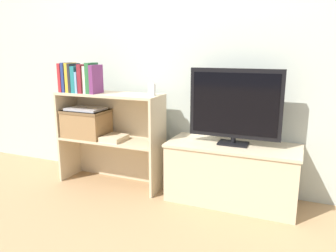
{
  "coord_description": "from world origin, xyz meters",
  "views": [
    {
      "loc": [
        0.98,
        -2.18,
        1.15
      ],
      "look_at": [
        0.0,
        0.15,
        0.57
      ],
      "focal_mm": 35.0,
      "sensor_mm": 36.0,
      "label": 1
    }
  ],
  "objects_px": {
    "storage_basket_left": "(87,122)",
    "book_ivory": "(88,80)",
    "book_navy": "(67,77)",
    "book_teal": "(78,79)",
    "book_charcoal": "(74,78)",
    "book_plum": "(96,79)",
    "tv": "(235,105)",
    "book_skyblue": "(81,82)",
    "book_forest": "(92,78)",
    "book_mustard": "(71,77)",
    "book_crimson": "(64,77)",
    "magazine_stack": "(114,138)",
    "laptop": "(86,109)",
    "baby_monitor": "(152,89)",
    "book_maroon": "(84,79)",
    "tv_stand": "(232,173)"
  },
  "relations": [
    {
      "from": "book_charcoal",
      "to": "baby_monitor",
      "type": "distance_m",
      "value": 0.71
    },
    {
      "from": "book_navy",
      "to": "book_teal",
      "type": "relative_size",
      "value": 1.13
    },
    {
      "from": "tv_stand",
      "to": "laptop",
      "type": "height_order",
      "value": "laptop"
    },
    {
      "from": "laptop",
      "to": "book_mustard",
      "type": "bearing_deg",
      "value": -162.16
    },
    {
      "from": "magazine_stack",
      "to": "book_forest",
      "type": "bearing_deg",
      "value": -176.23
    },
    {
      "from": "book_maroon",
      "to": "laptop",
      "type": "bearing_deg",
      "value": 129.56
    },
    {
      "from": "book_ivory",
      "to": "book_forest",
      "type": "distance_m",
      "value": 0.04
    },
    {
      "from": "book_maroon",
      "to": "book_plum",
      "type": "bearing_deg",
      "value": 0.0
    },
    {
      "from": "storage_basket_left",
      "to": "book_ivory",
      "type": "bearing_deg",
      "value": -28.02
    },
    {
      "from": "book_ivory",
      "to": "book_plum",
      "type": "distance_m",
      "value": 0.08
    },
    {
      "from": "storage_basket_left",
      "to": "laptop",
      "type": "xyz_separation_m",
      "value": [
        0.0,
        -0.0,
        0.12
      ]
    },
    {
      "from": "book_teal",
      "to": "book_maroon",
      "type": "xyz_separation_m",
      "value": [
        0.07,
        -0.0,
        0.01
      ]
    },
    {
      "from": "book_charcoal",
      "to": "laptop",
      "type": "xyz_separation_m",
      "value": [
        0.08,
        0.04,
        -0.27
      ]
    },
    {
      "from": "storage_basket_left",
      "to": "book_navy",
      "type": "bearing_deg",
      "value": -166.53
    },
    {
      "from": "book_skyblue",
      "to": "baby_monitor",
      "type": "xyz_separation_m",
      "value": [
        0.64,
        0.05,
        -0.04
      ]
    },
    {
      "from": "book_navy",
      "to": "tv_stand",
      "type": "bearing_deg",
      "value": 4.16
    },
    {
      "from": "book_crimson",
      "to": "baby_monitor",
      "type": "distance_m",
      "value": 0.82
    },
    {
      "from": "book_ivory",
      "to": "book_plum",
      "type": "relative_size",
      "value": 0.96
    },
    {
      "from": "book_navy",
      "to": "book_skyblue",
      "type": "xyz_separation_m",
      "value": [
        0.14,
        0.0,
        -0.04
      ]
    },
    {
      "from": "laptop",
      "to": "tv_stand",
      "type": "bearing_deg",
      "value": 3.07
    },
    {
      "from": "book_crimson",
      "to": "storage_basket_left",
      "type": "distance_m",
      "value": 0.43
    },
    {
      "from": "book_navy",
      "to": "storage_basket_left",
      "type": "distance_m",
      "value": 0.42
    },
    {
      "from": "book_forest",
      "to": "laptop",
      "type": "relative_size",
      "value": 0.8
    },
    {
      "from": "book_navy",
      "to": "book_crimson",
      "type": "bearing_deg",
      "value": 180.0
    },
    {
      "from": "book_ivory",
      "to": "magazine_stack",
      "type": "bearing_deg",
      "value": 3.12
    },
    {
      "from": "book_mustard",
      "to": "book_ivory",
      "type": "height_order",
      "value": "book_mustard"
    },
    {
      "from": "book_charcoal",
      "to": "book_forest",
      "type": "relative_size",
      "value": 0.97
    },
    {
      "from": "book_navy",
      "to": "book_maroon",
      "type": "distance_m",
      "value": 0.18
    },
    {
      "from": "baby_monitor",
      "to": "book_maroon",
      "type": "bearing_deg",
      "value": -175.24
    },
    {
      "from": "book_navy",
      "to": "book_forest",
      "type": "distance_m",
      "value": 0.25
    },
    {
      "from": "tv_stand",
      "to": "book_crimson",
      "type": "distance_m",
      "value": 1.62
    },
    {
      "from": "tv",
      "to": "book_maroon",
      "type": "relative_size",
      "value": 2.85
    },
    {
      "from": "book_crimson",
      "to": "book_teal",
      "type": "height_order",
      "value": "book_crimson"
    },
    {
      "from": "book_ivory",
      "to": "storage_basket_left",
      "type": "bearing_deg",
      "value": 151.98
    },
    {
      "from": "book_charcoal",
      "to": "book_plum",
      "type": "xyz_separation_m",
      "value": [
        0.22,
        0.0,
        -0.0
      ]
    },
    {
      "from": "tv",
      "to": "book_plum",
      "type": "bearing_deg",
      "value": -174.84
    },
    {
      "from": "baby_monitor",
      "to": "storage_basket_left",
      "type": "xyz_separation_m",
      "value": [
        -0.63,
        -0.02,
        -0.31
      ]
    },
    {
      "from": "tv",
      "to": "magazine_stack",
      "type": "distance_m",
      "value": 1.05
    },
    {
      "from": "book_teal",
      "to": "book_forest",
      "type": "xyz_separation_m",
      "value": [
        0.14,
        0.0,
        0.01
      ]
    },
    {
      "from": "book_charcoal",
      "to": "book_mustard",
      "type": "bearing_deg",
      "value": 180.0
    },
    {
      "from": "book_forest",
      "to": "baby_monitor",
      "type": "bearing_deg",
      "value": 5.45
    },
    {
      "from": "book_teal",
      "to": "book_ivory",
      "type": "height_order",
      "value": "book_ivory"
    },
    {
      "from": "book_crimson",
      "to": "laptop",
      "type": "distance_m",
      "value": 0.33
    },
    {
      "from": "storage_basket_left",
      "to": "book_teal",
      "type": "bearing_deg",
      "value": -135.82
    },
    {
      "from": "tv",
      "to": "book_crimson",
      "type": "bearing_deg",
      "value": -175.99
    },
    {
      "from": "book_mustard",
      "to": "book_skyblue",
      "type": "height_order",
      "value": "book_mustard"
    },
    {
      "from": "tv",
      "to": "book_skyblue",
      "type": "height_order",
      "value": "tv"
    },
    {
      "from": "book_navy",
      "to": "book_mustard",
      "type": "relative_size",
      "value": 1.01
    },
    {
      "from": "book_mustard",
      "to": "book_charcoal",
      "type": "bearing_deg",
      "value": 0.0
    },
    {
      "from": "book_navy",
      "to": "magazine_stack",
      "type": "xyz_separation_m",
      "value": [
        0.44,
        0.01,
        -0.5
      ]
    }
  ]
}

